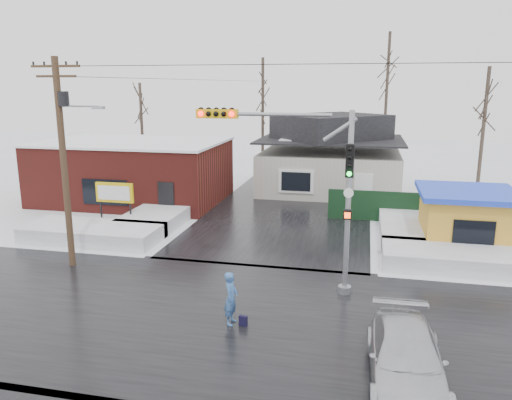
% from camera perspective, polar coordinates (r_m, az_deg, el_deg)
% --- Properties ---
extents(ground, '(120.00, 120.00, 0.00)m').
position_cam_1_polar(ground, '(17.77, -3.76, -13.28)').
color(ground, white).
rests_on(ground, ground).
extents(road_ns, '(10.00, 120.00, 0.02)m').
position_cam_1_polar(road_ns, '(17.77, -3.76, -13.25)').
color(road_ns, black).
rests_on(road_ns, ground).
extents(road_ew, '(120.00, 10.00, 0.02)m').
position_cam_1_polar(road_ew, '(17.77, -3.76, -13.25)').
color(road_ew, black).
rests_on(road_ew, ground).
extents(snowbank_nw, '(7.00, 3.00, 0.80)m').
position_cam_1_polar(snowbank_nw, '(27.11, -18.12, -3.59)').
color(snowbank_nw, white).
rests_on(snowbank_nw, ground).
extents(snowbank_ne, '(7.00, 3.00, 0.80)m').
position_cam_1_polar(snowbank_ne, '(23.91, 22.67, -6.19)').
color(snowbank_ne, white).
rests_on(snowbank_ne, ground).
extents(snowbank_nside_w, '(3.00, 8.00, 0.80)m').
position_cam_1_polar(snowbank_nside_w, '(30.53, -10.16, -1.29)').
color(snowbank_nside_w, white).
rests_on(snowbank_nside_w, ground).
extents(snowbank_nside_e, '(3.00, 8.00, 0.80)m').
position_cam_1_polar(snowbank_nside_e, '(28.38, 17.00, -2.77)').
color(snowbank_nside_e, white).
rests_on(snowbank_nside_e, ground).
extents(traffic_signal, '(6.05, 0.68, 7.00)m').
position_cam_1_polar(traffic_signal, '(18.65, 5.79, 2.70)').
color(traffic_signal, gray).
rests_on(traffic_signal, ground).
extents(utility_pole, '(3.15, 0.44, 9.00)m').
position_cam_1_polar(utility_pole, '(22.69, -21.07, 5.22)').
color(utility_pole, '#382619').
rests_on(utility_pole, ground).
extents(brick_building, '(12.20, 8.20, 4.12)m').
position_cam_1_polar(brick_building, '(35.38, -13.81, 3.29)').
color(brick_building, maroon).
rests_on(brick_building, ground).
extents(marquee_sign, '(2.20, 0.21, 2.55)m').
position_cam_1_polar(marquee_sign, '(28.84, -15.86, 0.67)').
color(marquee_sign, black).
rests_on(marquee_sign, ground).
extents(house, '(10.40, 8.40, 5.76)m').
position_cam_1_polar(house, '(37.72, 8.51, 4.95)').
color(house, beige).
rests_on(house, ground).
extents(kiosk, '(4.60, 4.60, 2.88)m').
position_cam_1_polar(kiosk, '(26.53, 22.85, -1.95)').
color(kiosk, gold).
rests_on(kiosk, ground).
extents(fence, '(8.00, 0.12, 1.80)m').
position_cam_1_polar(fence, '(30.15, 15.84, -0.79)').
color(fence, black).
rests_on(fence, ground).
extents(tree_far_left, '(3.00, 3.00, 10.00)m').
position_cam_1_polar(tree_far_left, '(42.13, 0.78, 13.21)').
color(tree_far_left, '#332821').
rests_on(tree_far_left, ground).
extents(tree_far_mid, '(3.00, 3.00, 12.00)m').
position_cam_1_polar(tree_far_mid, '(43.32, 14.89, 14.89)').
color(tree_far_mid, '#332821').
rests_on(tree_far_mid, ground).
extents(tree_far_right, '(3.00, 3.00, 9.00)m').
position_cam_1_polar(tree_far_right, '(36.05, 24.86, 10.78)').
color(tree_far_right, '#332821').
rests_on(tree_far_right, ground).
extents(tree_far_west, '(3.00, 3.00, 8.00)m').
position_cam_1_polar(tree_far_west, '(43.44, -13.05, 10.78)').
color(tree_far_west, '#332821').
rests_on(tree_far_west, ground).
extents(pedestrian, '(0.47, 0.69, 1.82)m').
position_cam_1_polar(pedestrian, '(16.97, -2.86, -11.19)').
color(pedestrian, '#3962A0').
rests_on(pedestrian, ground).
extents(car, '(2.09, 4.92, 1.42)m').
position_cam_1_polar(car, '(14.58, 16.76, -17.00)').
color(car, silver).
rests_on(car, ground).
extents(shopping_bag, '(0.30, 0.17, 0.35)m').
position_cam_1_polar(shopping_bag, '(17.11, -1.48, -13.70)').
color(shopping_bag, black).
rests_on(shopping_bag, ground).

